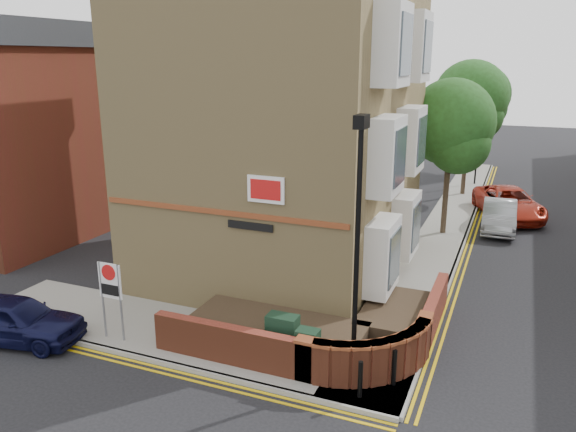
{
  "coord_description": "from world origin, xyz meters",
  "views": [
    {
      "loc": [
        4.81,
        -10.58,
        7.59
      ],
      "look_at": [
        -1.28,
        4.0,
        3.12
      ],
      "focal_mm": 35.0,
      "sensor_mm": 36.0,
      "label": 1
    }
  ],
  "objects_px": {
    "utility_cabinet_large": "(283,337)",
    "zone_sign": "(110,287)",
    "lamppost": "(357,251)",
    "navy_hatchback": "(14,319)",
    "silver_car_near": "(499,216)"
  },
  "relations": [
    {
      "from": "lamppost",
      "to": "utility_cabinet_large",
      "type": "xyz_separation_m",
      "value": [
        -1.9,
        0.1,
        -2.62
      ]
    },
    {
      "from": "navy_hatchback",
      "to": "silver_car_near",
      "type": "relative_size",
      "value": 0.94
    },
    {
      "from": "lamppost",
      "to": "zone_sign",
      "type": "height_order",
      "value": "lamppost"
    },
    {
      "from": "zone_sign",
      "to": "navy_hatchback",
      "type": "xyz_separation_m",
      "value": [
        -2.57,
        -1.0,
        -0.99
      ]
    },
    {
      "from": "utility_cabinet_large",
      "to": "zone_sign",
      "type": "xyz_separation_m",
      "value": [
        -4.7,
        -0.8,
        0.92
      ]
    },
    {
      "from": "utility_cabinet_large",
      "to": "silver_car_near",
      "type": "bearing_deg",
      "value": 72.58
    },
    {
      "from": "navy_hatchback",
      "to": "zone_sign",
      "type": "bearing_deg",
      "value": -80.02
    },
    {
      "from": "lamppost",
      "to": "zone_sign",
      "type": "relative_size",
      "value": 2.86
    },
    {
      "from": "zone_sign",
      "to": "navy_hatchback",
      "type": "bearing_deg",
      "value": -158.77
    },
    {
      "from": "lamppost",
      "to": "utility_cabinet_large",
      "type": "bearing_deg",
      "value": 176.99
    },
    {
      "from": "navy_hatchback",
      "to": "silver_car_near",
      "type": "height_order",
      "value": "silver_car_near"
    },
    {
      "from": "zone_sign",
      "to": "navy_hatchback",
      "type": "height_order",
      "value": "zone_sign"
    },
    {
      "from": "lamppost",
      "to": "utility_cabinet_large",
      "type": "distance_m",
      "value": 3.24
    },
    {
      "from": "utility_cabinet_large",
      "to": "zone_sign",
      "type": "bearing_deg",
      "value": -170.31
    },
    {
      "from": "navy_hatchback",
      "to": "lamppost",
      "type": "bearing_deg",
      "value": -90.75
    }
  ]
}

